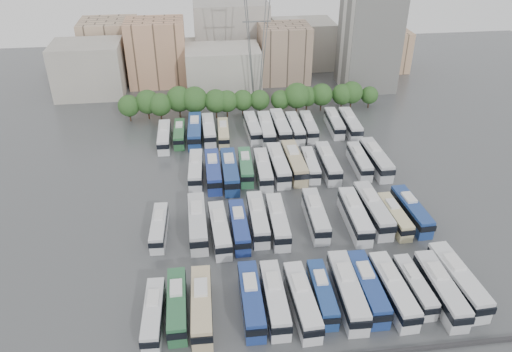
{
  "coord_description": "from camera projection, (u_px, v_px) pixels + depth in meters",
  "views": [
    {
      "loc": [
        -13.95,
        -72.63,
        50.92
      ],
      "look_at": [
        -3.69,
        7.07,
        3.0
      ],
      "focal_mm": 35.0,
      "sensor_mm": 36.0,
      "label": 1
    }
  ],
  "objects": [
    {
      "name": "bus_r2_s3",
      "position": [
        213.0,
        171.0,
        97.3
      ],
      "size": [
        2.83,
        12.91,
        4.05
      ],
      "rotation": [
        0.0,
        0.0,
        -0.0
      ],
      "color": "navy",
      "rests_on": "ground"
    },
    {
      "name": "bus_r0_s9",
      "position": [
        367.0,
        287.0,
        69.56
      ],
      "size": [
        2.88,
        12.69,
        3.97
      ],
      "rotation": [
        0.0,
        0.0,
        -0.01
      ],
      "color": "navy",
      "rests_on": "ground"
    },
    {
      "name": "bus_r1_s13",
      "position": [
        411.0,
        210.0,
        85.8
      ],
      "size": [
        3.27,
        12.32,
        3.83
      ],
      "rotation": [
        0.0,
        0.0,
        0.05
      ],
      "color": "navy",
      "rests_on": "ground"
    },
    {
      "name": "bus_r2_s12",
      "position": [
        359.0,
        161.0,
        101.16
      ],
      "size": [
        2.99,
        11.78,
        3.67
      ],
      "rotation": [
        0.0,
        0.0,
        -0.04
      ],
      "color": "silver",
      "rests_on": "ground"
    },
    {
      "name": "bus_r1_s6",
      "position": [
        278.0,
        221.0,
        83.12
      ],
      "size": [
        3.06,
        12.58,
        3.92
      ],
      "rotation": [
        0.0,
        0.0,
        -0.03
      ],
      "color": "silver",
      "rests_on": "ground"
    },
    {
      "name": "bus_r2_s10",
      "position": [
        328.0,
        163.0,
        100.04
      ],
      "size": [
        3.07,
        12.98,
        4.06
      ],
      "rotation": [
        0.0,
        0.0,
        -0.02
      ],
      "color": "silver",
      "rests_on": "ground"
    },
    {
      "name": "bus_r0_s8",
      "position": [
        347.0,
        291.0,
        68.82
      ],
      "size": [
        3.35,
        13.56,
        4.23
      ],
      "rotation": [
        0.0,
        0.0,
        -0.03
      ],
      "color": "silver",
      "rests_on": "ground"
    },
    {
      "name": "bus_r0_s10",
      "position": [
        393.0,
        290.0,
        69.1
      ],
      "size": [
        3.22,
        12.98,
        4.05
      ],
      "rotation": [
        0.0,
        0.0,
        0.03
      ],
      "color": "silver",
      "rests_on": "ground"
    },
    {
      "name": "bus_r0_s5",
      "position": [
        275.0,
        298.0,
        67.78
      ],
      "size": [
        2.84,
        12.48,
        3.91
      ],
      "rotation": [
        0.0,
        0.0,
        -0.01
      ],
      "color": "silver",
      "rests_on": "ground"
    },
    {
      "name": "bus_r1_s10",
      "position": [
        355.0,
        215.0,
        84.29
      ],
      "size": [
        3.24,
        13.24,
        4.13
      ],
      "rotation": [
        0.0,
        0.0,
        -0.03
      ],
      "color": "silver",
      "rests_on": "ground"
    },
    {
      "name": "bus_r2_s7",
      "position": [
        278.0,
        164.0,
        99.28
      ],
      "size": [
        3.08,
        13.31,
        4.16
      ],
      "rotation": [
        0.0,
        0.0,
        0.01
      ],
      "color": "silver",
      "rests_on": "ground"
    },
    {
      "name": "bus_r2_s6",
      "position": [
        263.0,
        169.0,
        98.05
      ],
      "size": [
        3.05,
        12.5,
        3.9
      ],
      "rotation": [
        0.0,
        0.0,
        -0.03
      ],
      "color": "silver",
      "rests_on": "ground"
    },
    {
      "name": "bus_r0_s7",
      "position": [
        322.0,
        293.0,
        68.92
      ],
      "size": [
        2.76,
        11.28,
        3.52
      ],
      "rotation": [
        0.0,
        0.0,
        -0.03
      ],
      "color": "navy",
      "rests_on": "ground"
    },
    {
      "name": "bus_r3_s7",
      "position": [
        266.0,
        129.0,
        113.52
      ],
      "size": [
        3.28,
        13.26,
        4.14
      ],
      "rotation": [
        0.0,
        0.0,
        -0.03
      ],
      "color": "silver",
      "rests_on": "ground"
    },
    {
      "name": "bus_r2_s8",
      "position": [
        294.0,
        162.0,
        100.01
      ],
      "size": [
        3.18,
        13.59,
        4.25
      ],
      "rotation": [
        0.0,
        0.0,
        0.02
      ],
      "color": "tan",
      "rests_on": "ground"
    },
    {
      "name": "bus_r3_s12",
      "position": [
        334.0,
        123.0,
        116.83
      ],
      "size": [
        3.16,
        12.07,
        3.76
      ],
      "rotation": [
        0.0,
        0.0,
        -0.05
      ],
      "color": "silver",
      "rests_on": "ground"
    },
    {
      "name": "bus_r2_s5",
      "position": [
        246.0,
        166.0,
        99.15
      ],
      "size": [
        3.07,
        11.73,
        3.65
      ],
      "rotation": [
        0.0,
        0.0,
        -0.05
      ],
      "color": "#317349",
      "rests_on": "ground"
    },
    {
      "name": "bus_r3_s6",
      "position": [
        253.0,
        127.0,
        114.48
      ],
      "size": [
        3.08,
        12.35,
        3.85
      ],
      "rotation": [
        0.0,
        0.0,
        0.03
      ],
      "color": "silver",
      "rests_on": "ground"
    },
    {
      "name": "bus_r3_s9",
      "position": [
        295.0,
        127.0,
        114.56
      ],
      "size": [
        2.66,
        12.03,
        3.77
      ],
      "rotation": [
        0.0,
        0.0,
        -0.0
      ],
      "color": "white",
      "rests_on": "ground"
    },
    {
      "name": "bus_r2_s13",
      "position": [
        376.0,
        159.0,
        101.27
      ],
      "size": [
        3.11,
        13.46,
        4.21
      ],
      "rotation": [
        0.0,
        0.0,
        0.01
      ],
      "color": "silver",
      "rests_on": "ground"
    },
    {
      "name": "bus_r0_s11",
      "position": [
        414.0,
        286.0,
        70.23
      ],
      "size": [
        2.68,
        10.9,
        3.4
      ],
      "rotation": [
        0.0,
        0.0,
        0.03
      ],
      "color": "silver",
      "rests_on": "ground"
    },
    {
      "name": "bus_r3_s8",
      "position": [
        280.0,
        126.0,
        114.51
      ],
      "size": [
        3.06,
        13.5,
        4.23
      ],
      "rotation": [
        0.0,
        0.0,
        0.01
      ],
      "color": "silver",
      "rests_on": "ground"
    },
    {
      "name": "bus_r2_s9",
      "position": [
        311.0,
        164.0,
        100.07
      ],
      "size": [
        2.87,
        10.94,
        3.4
      ],
      "rotation": [
        0.0,
        0.0,
        -0.05
      ],
      "color": "silver",
      "rests_on": "ground"
    },
    {
      "name": "bus_r3_s10",
      "position": [
        309.0,
        126.0,
        115.23
      ],
      "size": [
        3.0,
        11.85,
        3.69
      ],
      "rotation": [
        0.0,
        0.0,
        -0.04
      ],
      "color": "silver",
      "rests_on": "ground"
    },
    {
      "name": "city_buildings",
      "position": [
        215.0,
        50.0,
        145.85
      ],
      "size": [
        102.0,
        35.0,
        20.0
      ],
      "color": "#9E998E",
      "rests_on": "ground"
    },
    {
      "name": "bus_r3_s0",
      "position": [
        164.0,
        137.0,
        110.51
      ],
      "size": [
        2.72,
        12.02,
        3.77
      ],
      "rotation": [
        0.0,
        0.0,
        -0.01
      ],
      "color": "silver",
      "rests_on": "ground"
    },
    {
      "name": "bus_r0_s13",
      "position": [
        458.0,
        280.0,
        70.65
      ],
      "size": [
        3.62,
        13.59,
        4.22
      ],
      "rotation": [
        0.0,
        0.0,
        0.05
      ],
      "color": "silver",
      "rests_on": "ground"
    },
    {
      "name": "bus_r2_s2",
      "position": [
        196.0,
        169.0,
        98.01
      ],
      "size": [
        3.21,
        12.09,
        3.76
      ],
      "rotation": [
        0.0,
        0.0,
        -0.05
      ],
      "color": "silver",
      "rests_on": "ground"
    },
    {
      "name": "bus_r3_s2",
      "position": [
        195.0,
        130.0,
        112.66
      ],
      "size": [
        3.47,
        13.62,
        4.24
      ],
      "rotation": [
        0.0,
        0.0,
        -0.04
      ],
      "color": "navy",
      "rests_on": "ground"
    },
    {
      "name": "bus_r0_s1",
      "position": [
        177.0,
        305.0,
        66.9
      ],
      "size": [
        2.68,
        11.83,
        3.7
      ],
      "rotation": [
        0.0,
        0.0,
        0.01
      ],
      "color": "#2A633C",
      "rests_on": "ground"
    },
    {
      "name": "bus_r0_s0",
      "position": [
        154.0,
        314.0,
        65.59
      ],
      "size": [
        2.83,
        11.22,
        3.5
      ],
      "rotation": [
        0.0,
        0.0,
        -0.04
      ],
      "color": "silver",
      "rests_on": "ground"
    },
    {
      "name": "bus_r0_s6",
      "position": [
        302.0,
        300.0,
        67.4
      ],
      "size": [
        3.14,
        12.7,
        3.96
      ],
      "rotation": [
        0.0,
        0.0,
        0.03
      ],
      "color": "silver",
      "rests_on": "ground"
    },
    {
      "name": "bus_r1_s11",
      "position": [
        373.0,
        209.0,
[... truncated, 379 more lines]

